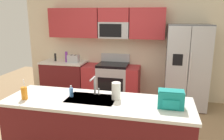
% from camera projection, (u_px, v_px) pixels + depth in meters
% --- Properties ---
extents(ground_plane, '(9.00, 9.00, 0.00)m').
position_uv_depth(ground_plane, '(103.00, 138.00, 3.78)').
color(ground_plane, '#997A56').
rests_on(ground_plane, ground).
extents(kitchen_wall_unit, '(5.20, 0.43, 2.60)m').
position_uv_depth(kitchen_wall_unit, '(119.00, 39.00, 5.43)').
color(kitchen_wall_unit, beige).
rests_on(kitchen_wall_unit, ground).
extents(back_counter, '(1.11, 0.63, 0.90)m').
position_uv_depth(back_counter, '(65.00, 78.00, 5.70)').
color(back_counter, maroon).
rests_on(back_counter, ground).
extents(range_oven, '(1.36, 0.61, 1.10)m').
position_uv_depth(range_oven, '(112.00, 82.00, 5.44)').
color(range_oven, '#B7BABF').
rests_on(range_oven, ground).
extents(refrigerator, '(0.90, 0.76, 1.85)m').
position_uv_depth(refrigerator, '(187.00, 67.00, 4.88)').
color(refrigerator, '#4C4F54').
rests_on(refrigerator, ground).
extents(island_counter, '(2.59, 0.83, 0.90)m').
position_uv_depth(island_counter, '(98.00, 130.00, 3.14)').
color(island_counter, maroon).
rests_on(island_counter, ground).
extents(toaster, '(0.28, 0.16, 0.18)m').
position_uv_depth(toaster, '(73.00, 59.00, 5.46)').
color(toaster, '#B7BABF').
rests_on(toaster, back_counter).
extents(pepper_mill, '(0.05, 0.05, 0.19)m').
position_uv_depth(pepper_mill, '(55.00, 57.00, 5.62)').
color(pepper_mill, black).
rests_on(pepper_mill, back_counter).
extents(bottle_purple, '(0.06, 0.06, 0.26)m').
position_uv_depth(bottle_purple, '(66.00, 57.00, 5.49)').
color(bottle_purple, purple).
rests_on(bottle_purple, back_counter).
extents(sink_faucet, '(0.08, 0.21, 0.28)m').
position_uv_depth(sink_faucet, '(95.00, 84.00, 3.20)').
color(sink_faucet, '#B7BABF').
rests_on(sink_faucet, island_counter).
extents(drink_cup_orange, '(0.08, 0.08, 0.29)m').
position_uv_depth(drink_cup_orange, '(24.00, 93.00, 3.06)').
color(drink_cup_orange, orange).
rests_on(drink_cup_orange, island_counter).
extents(soap_dispenser, '(0.06, 0.06, 0.17)m').
position_uv_depth(soap_dispenser, '(71.00, 92.00, 3.16)').
color(soap_dispenser, '#4C8CD8').
rests_on(soap_dispenser, island_counter).
extents(paper_towel_roll, '(0.12, 0.12, 0.24)m').
position_uv_depth(paper_towel_roll, '(116.00, 91.00, 3.06)').
color(paper_towel_roll, white).
rests_on(paper_towel_roll, island_counter).
extents(backpack, '(0.32, 0.22, 0.23)m').
position_uv_depth(backpack, '(171.00, 99.00, 2.78)').
color(backpack, teal).
rests_on(backpack, island_counter).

